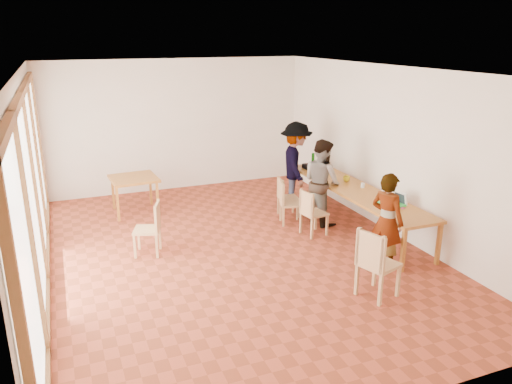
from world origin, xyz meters
The scene contains 25 objects.
ground centered at (0.00, 0.00, 0.00)m, with size 8.00×8.00×0.00m, color #A13F27.
wall_back centered at (0.00, 4.00, 1.50)m, with size 6.00×0.10×3.00m, color white.
wall_front centered at (0.00, -4.00, 1.50)m, with size 6.00×0.10×3.00m, color white.
wall_right centered at (3.00, 0.00, 1.50)m, with size 0.10×8.00×3.00m, color white.
window_wall centered at (-2.96, 0.00, 1.50)m, with size 0.10×8.00×3.00m, color white.
ceiling centered at (0.00, 0.00, 3.02)m, with size 6.00×8.00×0.04m, color white.
communal_table centered at (2.50, 0.31, 0.70)m, with size 0.80×4.00×0.75m.
side_table centered at (-1.24, 2.62, 0.67)m, with size 0.90×0.90×0.75m.
chair_near centered at (1.27, -2.14, 0.62)m, with size 0.59×0.59×0.54m.
chair_mid centered at (1.52, 0.20, 0.52)m, with size 0.45×0.45×0.45m.
chair_far centered at (1.36, 0.89, 0.52)m, with size 0.48×0.48×0.45m.
chair_empty centered at (1.50, 1.27, 0.49)m, with size 0.42×0.42×0.43m.
chair_spare centered at (-1.27, 0.46, 0.55)m, with size 0.53×0.53×0.48m.
person_near centered at (2.00, -1.39, 0.77)m, with size 0.56×0.37×1.54m, color gray.
person_mid centered at (2.03, 0.72, 0.82)m, with size 0.80×0.62×1.65m, color gray.
person_far centered at (2.04, 1.86, 0.89)m, with size 1.15×0.66×1.79m, color gray.
laptop_near centered at (2.67, -0.77, 0.81)m, with size 0.29×0.31×0.23m.
laptop_mid centered at (2.51, -0.65, 0.81)m, with size 0.27×0.29×0.21m.
laptop_far centered at (2.43, 1.40, 0.80)m, with size 0.26×0.27×0.19m.
yellow_mug centered at (2.61, 0.78, 0.80)m, with size 0.13×0.13×0.10m, color yellow.
green_bottle centered at (2.57, 2.11, 0.89)m, with size 0.07×0.07×0.28m, color #126F11.
clear_glass centered at (2.67, 0.30, 0.80)m, with size 0.07×0.07×0.09m, color silver.
condiment_cup centered at (2.81, -0.46, 0.78)m, with size 0.08×0.08×0.06m, color white.
pink_phone centered at (2.63, -0.93, 0.76)m, with size 0.05×0.10×0.01m, color #C63966.
black_pouch centered at (2.36, 1.92, 0.80)m, with size 0.16×0.26×0.09m, color black.
Camera 1 is at (-2.52, -7.29, 3.52)m, focal length 35.00 mm.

